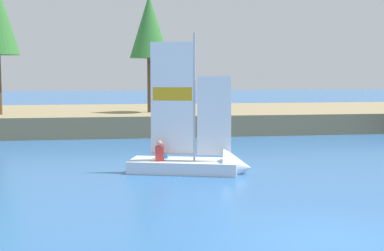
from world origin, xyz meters
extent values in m
plane|color=#2D609E|center=(0.00, 0.00, 0.00)|extent=(200.00, 200.00, 0.00)
cube|color=#897A56|center=(0.00, 24.44, 0.60)|extent=(80.00, 11.96, 1.20)
cylinder|color=brown|center=(-2.32, 21.74, 2.83)|extent=(0.29, 0.29, 3.26)
cone|color=#387F33|center=(-2.32, 21.74, 6.35)|extent=(2.36, 2.36, 3.78)
cube|color=silver|center=(-2.07, 8.27, 0.22)|extent=(4.14, 2.57, 0.44)
cone|color=silver|center=(-0.22, 7.71, 0.22)|extent=(1.32, 1.59, 1.37)
cylinder|color=#B7B7BC|center=(-1.70, 8.15, 2.70)|extent=(0.08, 0.08, 4.52)
cube|color=white|center=(-2.46, 8.38, 2.67)|extent=(1.52, 0.48, 3.97)
cube|color=orange|center=(-2.46, 8.38, 2.81)|extent=(1.37, 0.44, 0.48)
cube|color=white|center=(-1.02, 7.95, 2.04)|extent=(1.17, 0.38, 2.80)
cylinder|color=#B7B7BC|center=(-2.46, 8.38, 0.66)|extent=(1.53, 0.51, 0.06)
cube|color=red|center=(-2.94, 8.18, 0.71)|extent=(0.33, 0.27, 0.54)
sphere|color=tan|center=(-2.94, 8.18, 1.09)|extent=(0.20, 0.20, 0.20)
cube|color=#338CCC|center=(-2.72, 8.81, 0.74)|extent=(0.33, 0.27, 0.59)
sphere|color=tan|center=(-2.72, 8.81, 1.14)|extent=(0.20, 0.20, 0.20)
camera|label=1|loc=(-4.60, -10.51, 3.55)|focal=49.89mm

